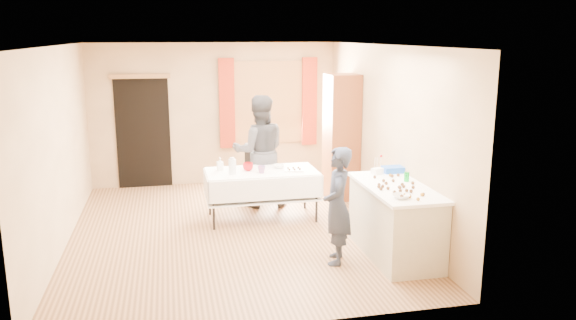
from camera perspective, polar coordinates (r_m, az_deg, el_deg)
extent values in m
cube|color=#9E7047|center=(8.12, -5.52, -7.24)|extent=(4.50, 5.50, 0.02)
cube|color=white|center=(7.64, -5.94, 11.58)|extent=(4.50, 5.50, 0.02)
cube|color=tan|center=(10.48, -7.45, 4.64)|extent=(4.50, 0.02, 2.60)
cube|color=tan|center=(5.11, -2.19, -3.79)|extent=(4.50, 0.02, 2.60)
cube|color=tan|center=(7.86, -22.33, 1.10)|extent=(0.02, 5.50, 2.60)
cube|color=tan|center=(8.32, 9.94, 2.48)|extent=(0.02, 5.50, 2.60)
cube|color=olive|center=(10.54, -2.01, 5.89)|extent=(1.32, 0.06, 1.52)
cube|color=white|center=(10.53, -2.00, 5.88)|extent=(1.20, 0.02, 1.40)
cube|color=#A32E17|center=(10.39, -6.22, 5.72)|extent=(0.28, 0.06, 1.65)
cube|color=#A32E17|center=(10.66, 2.19, 5.96)|extent=(0.28, 0.06, 1.65)
cube|color=black|center=(10.48, -14.49, 2.68)|extent=(0.95, 0.04, 2.00)
cube|color=olive|center=(10.32, -14.81, 8.23)|extent=(1.05, 0.06, 0.08)
cube|color=brown|center=(9.48, 5.44, 2.33)|extent=(0.50, 0.60, 2.11)
cube|color=beige|center=(7.23, 10.81, -6.25)|extent=(0.70, 1.54, 0.86)
cube|color=white|center=(7.10, 10.96, -2.73)|extent=(0.76, 1.60, 0.04)
cube|color=white|center=(8.41, -2.69, -1.22)|extent=(1.65, 0.83, 0.04)
cube|color=black|center=(9.53, -3.52, -1.56)|extent=(0.49, 0.49, 0.05)
cube|color=black|center=(9.64, -3.31, 0.09)|extent=(0.36, 0.17, 0.54)
imported|color=#20273C|center=(6.82, 5.03, -4.65)|extent=(0.72, 0.64, 1.44)
imported|color=black|center=(9.02, -2.90, 0.89)|extent=(0.97, 0.80, 1.81)
cylinder|color=#0A9C24|center=(7.30, 11.96, -1.68)|extent=(0.09, 0.09, 0.12)
imported|color=white|center=(6.55, 11.39, -3.64)|extent=(0.27, 0.27, 0.05)
cube|color=white|center=(7.62, 9.07, -1.13)|extent=(0.18, 0.15, 0.08)
cube|color=blue|center=(7.76, 10.70, -0.94)|extent=(0.30, 0.21, 0.08)
cylinder|color=silver|center=(8.20, -5.68, -0.69)|extent=(0.13, 0.13, 0.22)
imported|color=#AE0A10|center=(8.40, -4.09, -0.69)|extent=(0.23, 0.23, 0.12)
imported|color=red|center=(8.25, -2.71, -0.97)|extent=(0.13, 0.13, 0.11)
imported|color=white|center=(8.56, -0.96, -0.63)|extent=(0.26, 0.26, 0.05)
cube|color=white|center=(8.38, 0.61, -1.03)|extent=(0.31, 0.25, 0.02)
imported|color=white|center=(8.46, -6.92, -0.40)|extent=(0.11, 0.11, 0.19)
sphere|color=#3F2314|center=(6.69, 13.46, -3.43)|extent=(0.04, 0.04, 0.04)
sphere|color=#372010|center=(7.47, 10.53, -1.60)|extent=(0.04, 0.04, 0.04)
sphere|color=#372010|center=(6.99, 12.60, -2.70)|extent=(0.04, 0.04, 0.04)
sphere|color=#372010|center=(6.70, 13.57, -3.40)|extent=(0.04, 0.04, 0.04)
sphere|color=#372010|center=(7.02, 9.24, -2.48)|extent=(0.04, 0.04, 0.04)
sphere|color=#372010|center=(7.09, 11.53, -2.44)|extent=(0.04, 0.04, 0.04)
sphere|color=#3F2314|center=(7.51, 10.36, -1.52)|extent=(0.04, 0.04, 0.04)
sphere|color=#372010|center=(7.00, 11.67, -2.63)|extent=(0.04, 0.04, 0.04)
sphere|color=#372010|center=(6.93, 9.22, -2.68)|extent=(0.04, 0.04, 0.04)
sphere|color=#372010|center=(6.81, 12.40, -3.10)|extent=(0.04, 0.04, 0.04)
sphere|color=#372010|center=(6.78, 11.34, -3.11)|extent=(0.04, 0.04, 0.04)
sphere|color=#372010|center=(6.88, 10.13, -2.84)|extent=(0.04, 0.04, 0.04)
sphere|color=#3F2314|center=(6.63, 11.80, -3.50)|extent=(0.04, 0.04, 0.04)
sphere|color=#372010|center=(7.24, 10.64, -2.06)|extent=(0.04, 0.04, 0.04)
sphere|color=#372010|center=(6.57, 11.49, -3.63)|extent=(0.04, 0.04, 0.04)
sphere|color=#372010|center=(7.23, 9.68, -2.06)|extent=(0.04, 0.04, 0.04)
sphere|color=#372010|center=(7.10, 9.94, -2.34)|extent=(0.04, 0.04, 0.04)
sphere|color=#372010|center=(6.82, 11.96, -3.05)|extent=(0.04, 0.04, 0.04)
sphere|color=#3F2314|center=(6.50, 13.08, -3.88)|extent=(0.04, 0.04, 0.04)
sphere|color=#372010|center=(7.18, 12.55, -2.29)|extent=(0.04, 0.04, 0.04)
sphere|color=#372010|center=(6.84, 9.43, -2.90)|extent=(0.04, 0.04, 0.04)
sphere|color=#372010|center=(6.73, 10.76, -3.22)|extent=(0.04, 0.04, 0.04)
sphere|color=#372010|center=(6.93, 11.30, -2.76)|extent=(0.04, 0.04, 0.04)
sphere|color=#372010|center=(7.54, 11.13, -1.50)|extent=(0.04, 0.04, 0.04)
sphere|color=#3F2314|center=(6.60, 12.27, -3.60)|extent=(0.04, 0.04, 0.04)
sphere|color=#372010|center=(6.95, 11.24, -2.71)|extent=(0.04, 0.04, 0.04)
sphere|color=#372010|center=(6.96, 9.60, -2.64)|extent=(0.04, 0.04, 0.04)
sphere|color=#372010|center=(7.39, 8.80, -1.71)|extent=(0.04, 0.04, 0.04)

